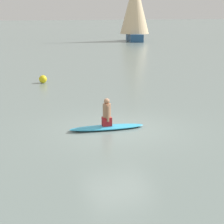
{
  "coord_description": "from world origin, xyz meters",
  "views": [
    {
      "loc": [
        -5.28,
        -13.06,
        4.2
      ],
      "look_at": [
        -0.23,
        0.06,
        0.67
      ],
      "focal_mm": 64.05,
      "sensor_mm": 36.0,
      "label": 1
    }
  ],
  "objects_px": {
    "surfboard": "(107,127)",
    "sailboat_near_right": "(135,8)",
    "person_paddler": "(107,113)",
    "buoy_marker": "(43,79)"
  },
  "relations": [
    {
      "from": "person_paddler",
      "to": "sailboat_near_right",
      "type": "bearing_deg",
      "value": 71.43
    },
    {
      "from": "buoy_marker",
      "to": "sailboat_near_right",
      "type": "bearing_deg",
      "value": 57.17
    },
    {
      "from": "surfboard",
      "to": "sailboat_near_right",
      "type": "bearing_deg",
      "value": 71.43
    },
    {
      "from": "surfboard",
      "to": "sailboat_near_right",
      "type": "relative_size",
      "value": 0.27
    },
    {
      "from": "surfboard",
      "to": "buoy_marker",
      "type": "distance_m",
      "value": 10.61
    },
    {
      "from": "surfboard",
      "to": "person_paddler",
      "type": "distance_m",
      "value": 0.53
    },
    {
      "from": "person_paddler",
      "to": "buoy_marker",
      "type": "distance_m",
      "value": 10.61
    },
    {
      "from": "person_paddler",
      "to": "buoy_marker",
      "type": "relative_size",
      "value": 2.14
    },
    {
      "from": "surfboard",
      "to": "buoy_marker",
      "type": "relative_size",
      "value": 5.82
    },
    {
      "from": "sailboat_near_right",
      "to": "buoy_marker",
      "type": "height_order",
      "value": "sailboat_near_right"
    }
  ]
}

